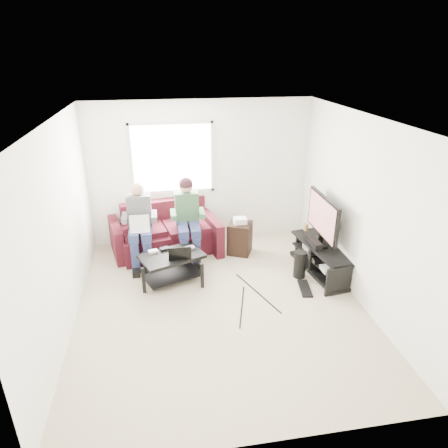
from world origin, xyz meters
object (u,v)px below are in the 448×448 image
Objects in this scene: coffee_table at (172,262)px; tv at (323,218)px; subwoofer at (300,264)px; end_table at (240,237)px; tv_stand at (321,260)px; sofa at (165,234)px.

tv is (2.41, 0.00, 0.58)m from coffee_table.
coffee_table is at bearing 174.43° from subwoofer.
tv is at bearing -33.46° from end_table.
end_table reaches higher than tv_stand.
coffee_table reaches higher than subwoofer.
subwoofer is at bearing -31.29° from sofa.
tv reaches higher than end_table.
sofa is at bearing 148.71° from subwoofer.
tv is 0.83m from subwoofer.
coffee_table is at bearing 177.66° from tv_stand.
coffee_table is at bearing -147.80° from end_table.
sofa is 1.08m from coffee_table.
end_table is at bearing 146.54° from tv.
tv_stand is 0.41m from subwoofer.
tv reaches higher than sofa.
tv_stand is (2.41, -0.10, -0.14)m from coffee_table.
sofa reaches higher than end_table.
tv_stand is (2.48, -1.17, -0.11)m from sofa.
sofa is 1.40× the size of tv_stand.
subwoofer is at bearing -5.57° from coffee_table.
subwoofer is at bearing -51.22° from end_table.
subwoofer is (-0.39, -0.20, -0.70)m from tv.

